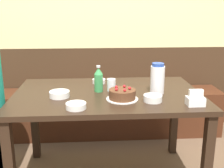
{
  "coord_description": "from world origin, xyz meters",
  "views": [
    {
      "loc": [
        -0.1,
        -1.96,
        1.33
      ],
      "look_at": [
        0.04,
        0.05,
        0.77
      ],
      "focal_mm": 45.0,
      "sensor_mm": 36.0,
      "label": 1
    }
  ],
  "objects_px": {
    "soju_bottle": "(99,79)",
    "birthday_cake": "(122,95)",
    "bowl_soup_white": "(153,98)",
    "bowl_side_dish": "(99,81)",
    "napkin_holder": "(195,100)",
    "glass_water_tall": "(111,85)",
    "bowl_rice_small": "(60,94)",
    "bowl_sauce_shallow": "(76,106)",
    "bench_seat": "(104,113)",
    "water_pitcher": "(157,79)"
  },
  "relations": [
    {
      "from": "soju_bottle",
      "to": "birthday_cake",
      "type": "bearing_deg",
      "value": -51.71
    },
    {
      "from": "bowl_soup_white",
      "to": "bowl_side_dish",
      "type": "distance_m",
      "value": 0.59
    },
    {
      "from": "bowl_side_dish",
      "to": "birthday_cake",
      "type": "bearing_deg",
      "value": -70.83
    },
    {
      "from": "napkin_holder",
      "to": "glass_water_tall",
      "type": "bearing_deg",
      "value": 145.25
    },
    {
      "from": "bowl_rice_small",
      "to": "bowl_sauce_shallow",
      "type": "height_order",
      "value": "bowl_rice_small"
    },
    {
      "from": "bench_seat",
      "to": "water_pitcher",
      "type": "relative_size",
      "value": 11.09
    },
    {
      "from": "bench_seat",
      "to": "bowl_soup_white",
      "type": "xyz_separation_m",
      "value": [
        0.29,
        -1.05,
        0.51
      ]
    },
    {
      "from": "bench_seat",
      "to": "bowl_soup_white",
      "type": "height_order",
      "value": "bowl_soup_white"
    },
    {
      "from": "napkin_holder",
      "to": "bowl_side_dish",
      "type": "xyz_separation_m",
      "value": [
        -0.6,
        0.58,
        -0.02
      ]
    },
    {
      "from": "bowl_soup_white",
      "to": "bowl_rice_small",
      "type": "xyz_separation_m",
      "value": [
        -0.63,
        0.14,
        -0.0
      ]
    },
    {
      "from": "glass_water_tall",
      "to": "soju_bottle",
      "type": "bearing_deg",
      "value": -173.47
    },
    {
      "from": "birthday_cake",
      "to": "bowl_sauce_shallow",
      "type": "xyz_separation_m",
      "value": [
        -0.3,
        -0.16,
        -0.02
      ]
    },
    {
      "from": "bench_seat",
      "to": "bowl_side_dish",
      "type": "distance_m",
      "value": 0.76
    },
    {
      "from": "bowl_soup_white",
      "to": "bowl_rice_small",
      "type": "distance_m",
      "value": 0.64
    },
    {
      "from": "water_pitcher",
      "to": "bowl_rice_small",
      "type": "distance_m",
      "value": 0.7
    },
    {
      "from": "birthday_cake",
      "to": "napkin_holder",
      "type": "relative_size",
      "value": 1.97
    },
    {
      "from": "bowl_rice_small",
      "to": "bowl_side_dish",
      "type": "xyz_separation_m",
      "value": [
        0.28,
        0.35,
        -0.0
      ]
    },
    {
      "from": "bench_seat",
      "to": "water_pitcher",
      "type": "xyz_separation_m",
      "value": [
        0.36,
        -0.87,
        0.59
      ]
    },
    {
      "from": "bowl_side_dish",
      "to": "bowl_sauce_shallow",
      "type": "bearing_deg",
      "value": -104.79
    },
    {
      "from": "bowl_soup_white",
      "to": "bowl_sauce_shallow",
      "type": "height_order",
      "value": "bowl_soup_white"
    },
    {
      "from": "bowl_sauce_shallow",
      "to": "bowl_rice_small",
      "type": "bearing_deg",
      "value": 118.23
    },
    {
      "from": "bowl_side_dish",
      "to": "glass_water_tall",
      "type": "distance_m",
      "value": 0.24
    },
    {
      "from": "bowl_rice_small",
      "to": "bowl_side_dish",
      "type": "bearing_deg",
      "value": 50.88
    },
    {
      "from": "napkin_holder",
      "to": "glass_water_tall",
      "type": "distance_m",
      "value": 0.62
    },
    {
      "from": "bowl_rice_small",
      "to": "bowl_side_dish",
      "type": "distance_m",
      "value": 0.45
    },
    {
      "from": "birthday_cake",
      "to": "glass_water_tall",
      "type": "distance_m",
      "value": 0.22
    },
    {
      "from": "bowl_soup_white",
      "to": "bowl_side_dish",
      "type": "height_order",
      "value": "bowl_soup_white"
    },
    {
      "from": "bowl_rice_small",
      "to": "glass_water_tall",
      "type": "bearing_deg",
      "value": 18.91
    },
    {
      "from": "birthday_cake",
      "to": "bowl_rice_small",
      "type": "xyz_separation_m",
      "value": [
        -0.43,
        0.08,
        -0.01
      ]
    },
    {
      "from": "water_pitcher",
      "to": "bowl_side_dish",
      "type": "height_order",
      "value": "water_pitcher"
    },
    {
      "from": "bench_seat",
      "to": "bowl_rice_small",
      "type": "relative_size",
      "value": 17.59
    },
    {
      "from": "bowl_sauce_shallow",
      "to": "bowl_soup_white",
      "type": "bearing_deg",
      "value": 11.56
    },
    {
      "from": "soju_bottle",
      "to": "bowl_sauce_shallow",
      "type": "xyz_separation_m",
      "value": [
        -0.15,
        -0.35,
        -0.07
      ]
    },
    {
      "from": "soju_bottle",
      "to": "bowl_side_dish",
      "type": "xyz_separation_m",
      "value": [
        0.01,
        0.23,
        -0.08
      ]
    },
    {
      "from": "soju_bottle",
      "to": "bowl_rice_small",
      "type": "relative_size",
      "value": 1.39
    },
    {
      "from": "soju_bottle",
      "to": "bowl_rice_small",
      "type": "distance_m",
      "value": 0.31
    },
    {
      "from": "bowl_soup_white",
      "to": "napkin_holder",
      "type": "bearing_deg",
      "value": -20.38
    },
    {
      "from": "napkin_holder",
      "to": "bowl_rice_small",
      "type": "distance_m",
      "value": 0.91
    },
    {
      "from": "bowl_soup_white",
      "to": "bowl_sauce_shallow",
      "type": "bearing_deg",
      "value": -168.44
    },
    {
      "from": "soju_bottle",
      "to": "bowl_soup_white",
      "type": "bearing_deg",
      "value": -35.32
    },
    {
      "from": "bench_seat",
      "to": "bowl_sauce_shallow",
      "type": "relative_size",
      "value": 19.44
    },
    {
      "from": "bowl_rice_small",
      "to": "glass_water_tall",
      "type": "relative_size",
      "value": 1.56
    },
    {
      "from": "bowl_side_dish",
      "to": "soju_bottle",
      "type": "bearing_deg",
      "value": -91.71
    },
    {
      "from": "bench_seat",
      "to": "bowl_soup_white",
      "type": "bearing_deg",
      "value": -74.52
    },
    {
      "from": "soju_bottle",
      "to": "napkin_holder",
      "type": "distance_m",
      "value": 0.7
    },
    {
      "from": "napkin_holder",
      "to": "bowl_rice_small",
      "type": "xyz_separation_m",
      "value": [
        -0.88,
        0.23,
        -0.02
      ]
    },
    {
      "from": "water_pitcher",
      "to": "bowl_side_dish",
      "type": "relative_size",
      "value": 2.09
    },
    {
      "from": "bowl_sauce_shallow",
      "to": "bench_seat",
      "type": "bearing_deg",
      "value": 79.61
    },
    {
      "from": "birthday_cake",
      "to": "glass_water_tall",
      "type": "bearing_deg",
      "value": 106.27
    },
    {
      "from": "water_pitcher",
      "to": "bowl_sauce_shallow",
      "type": "height_order",
      "value": "water_pitcher"
    }
  ]
}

